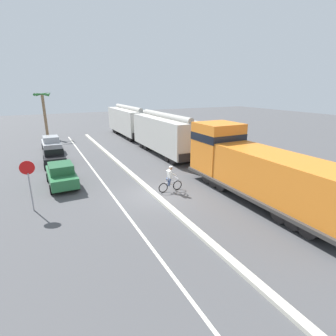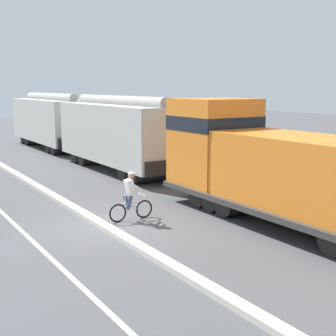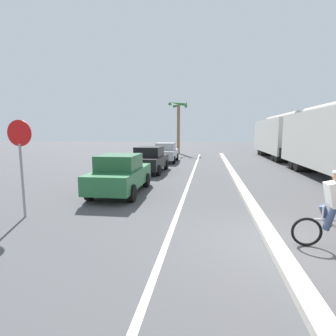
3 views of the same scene
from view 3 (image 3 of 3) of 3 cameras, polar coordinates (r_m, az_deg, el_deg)
ground_plane at (r=6.55m, az=22.01°, el=-15.49°), size 120.00×120.00×0.00m
median_curb at (r=12.20m, az=15.58°, el=-4.04°), size 0.36×36.00×0.16m
lane_stripe at (r=12.15m, az=4.23°, el=-4.18°), size 0.14×36.00×0.01m
hopper_car_middle at (r=27.61m, az=23.14°, el=6.29°), size 2.90×10.60×4.18m
parked_car_green at (r=11.00m, az=-10.28°, el=-1.26°), size 1.92×4.24×1.62m
parked_car_black at (r=16.53m, az=-3.99°, el=1.87°), size 1.89×4.23×1.62m
parked_car_silver at (r=22.17m, az=-0.44°, el=3.42°), size 1.89×4.23×1.62m
cyclist at (r=6.78m, az=32.28°, el=-8.06°), size 1.71×0.48×1.71m
stop_sign at (r=8.75m, az=-29.46°, el=3.49°), size 0.76×0.08×2.88m
palm_tree_near at (r=31.25m, az=2.31°, el=11.07°), size 2.25×2.31×6.06m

